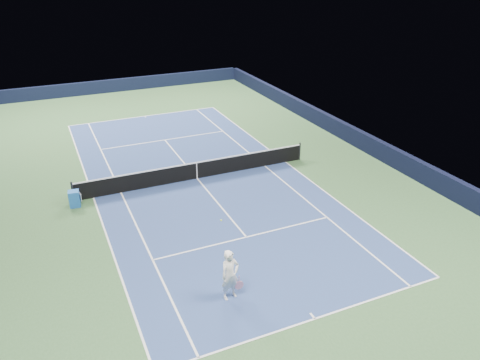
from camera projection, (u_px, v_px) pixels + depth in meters
name	position (u px, v px, depth m)	size (l,w,h in m)	color
ground	(197.00, 179.00, 25.39)	(40.00, 40.00, 0.00)	#345930
wall_far	(123.00, 85.00, 41.45)	(22.00, 0.35, 1.10)	black
wall_right	(361.00, 140.00, 29.12)	(0.35, 40.00, 1.10)	black
court_surface	(197.00, 179.00, 25.39)	(10.97, 23.77, 0.01)	navy
baseline_far	(145.00, 116.00, 35.16)	(10.97, 0.08, 0.00)	white
baseline_near	(315.00, 319.00, 15.62)	(10.97, 0.08, 0.00)	white
sideline_doubles_right	(286.00, 162.00, 27.40)	(0.08, 23.77, 0.00)	white
sideline_doubles_left	(93.00, 198.00, 23.38)	(0.08, 23.77, 0.00)	white
sideline_singles_right	(265.00, 166.00, 26.90)	(0.08, 23.77, 0.00)	white
sideline_singles_left	(121.00, 193.00, 23.88)	(0.08, 23.77, 0.00)	white
service_line_far	(165.00, 140.00, 30.65)	(8.23, 0.08, 0.00)	white
service_line_near	(246.00, 237.00, 20.13)	(8.23, 0.08, 0.00)	white
center_service_line	(197.00, 178.00, 25.39)	(0.08, 12.80, 0.00)	white
center_mark_far	(145.00, 117.00, 35.03)	(0.08, 0.30, 0.00)	white
center_mark_near	(313.00, 316.00, 15.74)	(0.08, 0.30, 0.00)	white
tennis_net	(197.00, 170.00, 25.17)	(12.90, 0.10, 1.07)	black
sponsor_cube	(74.00, 199.00, 22.43)	(0.59, 0.51, 0.82)	blue
tennis_player	(230.00, 275.00, 16.20)	(0.88, 1.33, 2.63)	white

